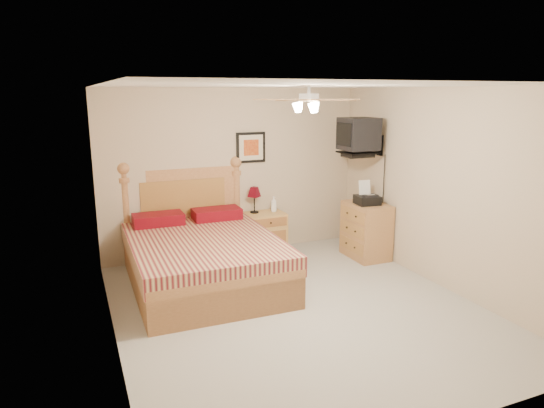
{
  "coord_description": "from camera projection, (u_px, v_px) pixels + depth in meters",
  "views": [
    {
      "loc": [
        -2.27,
        -4.65,
        2.43
      ],
      "look_at": [
        0.06,
        0.9,
        1.04
      ],
      "focal_mm": 32.0,
      "sensor_mm": 36.0,
      "label": 1
    }
  ],
  "objects": [
    {
      "name": "floor",
      "position": [
        297.0,
        308.0,
        5.58
      ],
      "size": [
        4.5,
        4.5,
        0.0
      ],
      "primitive_type": "plane",
      "color": "#A09C91",
      "rests_on": "ground"
    },
    {
      "name": "framed_picture",
      "position": [
        251.0,
        147.0,
        7.33
      ],
      "size": [
        0.46,
        0.04,
        0.46
      ],
      "primitive_type": "cube",
      "color": "black",
      "rests_on": "wall_back"
    },
    {
      "name": "ceiling",
      "position": [
        300.0,
        86.0,
        5.02
      ],
      "size": [
        4.0,
        4.5,
        0.04
      ],
      "primitive_type": "cube",
      "color": "white",
      "rests_on": "ground"
    },
    {
      "name": "wall_left",
      "position": [
        107.0,
        221.0,
        4.55
      ],
      "size": [
        0.04,
        4.5,
        2.5
      ],
      "primitive_type": "cube",
      "color": "#BFAA8D",
      "rests_on": "ground"
    },
    {
      "name": "fax_machine",
      "position": [
        367.0,
        193.0,
        7.06
      ],
      "size": [
        0.36,
        0.38,
        0.34
      ],
      "primitive_type": null,
      "rotation": [
        0.0,
        0.0,
        -0.13
      ],
      "color": "black",
      "rests_on": "dresser"
    },
    {
      "name": "magazine_upper",
      "position": [
        358.0,
        198.0,
        7.4
      ],
      "size": [
        0.24,
        0.29,
        0.02
      ],
      "primitive_type": "imported",
      "rotation": [
        0.0,
        0.0,
        -0.29
      ],
      "color": "gray",
      "rests_on": "magazine_lower"
    },
    {
      "name": "ceiling_fan",
      "position": [
        309.0,
        100.0,
        4.87
      ],
      "size": [
        1.14,
        1.14,
        0.28
      ],
      "primitive_type": null,
      "color": "white",
      "rests_on": "ceiling"
    },
    {
      "name": "wall_right",
      "position": [
        443.0,
        189.0,
        6.06
      ],
      "size": [
        0.04,
        4.5,
        2.5
      ],
      "primitive_type": "cube",
      "color": "#BFAA8D",
      "rests_on": "ground"
    },
    {
      "name": "lotion_bottle",
      "position": [
        274.0,
        204.0,
        7.46
      ],
      "size": [
        0.11,
        0.11,
        0.24
      ],
      "primitive_type": "imported",
      "rotation": [
        0.0,
        0.0,
        0.27
      ],
      "color": "white",
      "rests_on": "nightstand"
    },
    {
      "name": "wall_tv",
      "position": [
        367.0,
        136.0,
        7.04
      ],
      "size": [
        0.56,
        0.46,
        0.58
      ],
      "primitive_type": null,
      "color": "black",
      "rests_on": "wall_right"
    },
    {
      "name": "dresser",
      "position": [
        366.0,
        230.0,
        7.25
      ],
      "size": [
        0.49,
        0.7,
        0.83
      ],
      "primitive_type": "cube",
      "rotation": [
        0.0,
        0.0,
        -0.0
      ],
      "color": "#A4703B",
      "rests_on": "ground"
    },
    {
      "name": "magazine_lower",
      "position": [
        359.0,
        199.0,
        7.39
      ],
      "size": [
        0.22,
        0.27,
        0.02
      ],
      "primitive_type": "imported",
      "rotation": [
        0.0,
        0.0,
        0.19
      ],
      "color": "beige",
      "rests_on": "dresser"
    },
    {
      "name": "nightstand",
      "position": [
        265.0,
        233.0,
        7.47
      ],
      "size": [
        0.59,
        0.45,
        0.64
      ],
      "primitive_type": "cube",
      "rotation": [
        0.0,
        0.0,
        0.02
      ],
      "color": "tan",
      "rests_on": "ground"
    },
    {
      "name": "table_lamp",
      "position": [
        254.0,
        200.0,
        7.37
      ],
      "size": [
        0.24,
        0.24,
        0.4
      ],
      "primitive_type": null,
      "rotation": [
        0.0,
        0.0,
        -0.14
      ],
      "color": "#500511",
      "rests_on": "nightstand"
    },
    {
      "name": "wall_back",
      "position": [
        234.0,
        173.0,
        7.32
      ],
      "size": [
        4.0,
        0.04,
        2.5
      ],
      "primitive_type": "cube",
      "color": "#BFAA8D",
      "rests_on": "ground"
    },
    {
      "name": "bed",
      "position": [
        203.0,
        229.0,
        6.12
      ],
      "size": [
        1.8,
        2.35,
        1.51
      ],
      "primitive_type": null,
      "rotation": [
        0.0,
        0.0,
        -0.01
      ],
      "color": "#A3673D",
      "rests_on": "ground"
    },
    {
      "name": "wall_front",
      "position": [
        444.0,
        271.0,
        3.28
      ],
      "size": [
        4.0,
        0.04,
        2.5
      ],
      "primitive_type": "cube",
      "color": "#BFAA8D",
      "rests_on": "ground"
    }
  ]
}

